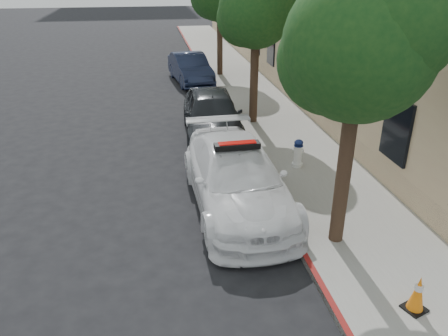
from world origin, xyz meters
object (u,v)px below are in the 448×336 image
Objects in this scene: parked_car_far at (190,68)px; traffic_cone at (418,294)px; fire_hydrant at (298,153)px; police_car at (237,178)px; parked_car_mid at (212,114)px.

parked_car_far is 17.40m from traffic_cone.
parked_car_far is at bearing 124.10° from fire_hydrant.
fire_hydrant is (2.07, -11.23, -0.17)m from parked_car_far.
fire_hydrant is at bearing 37.30° from police_car.
fire_hydrant reaches higher than traffic_cone.
parked_car_mid reaches higher than fire_hydrant.
fire_hydrant is at bearing 91.27° from traffic_cone.
parked_car_far is 5.32× the size of fire_hydrant.
parked_car_far is (0.10, 12.98, -0.06)m from police_car.
police_car is 6.60× the size of fire_hydrant.
fire_hydrant is 6.03m from traffic_cone.
parked_car_far is at bearing 92.76° from parked_car_mid.
traffic_cone is (2.20, -9.30, -0.34)m from parked_car_mid.
police_car is 4.87m from traffic_cone.
parked_car_far is 6.46× the size of traffic_cone.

